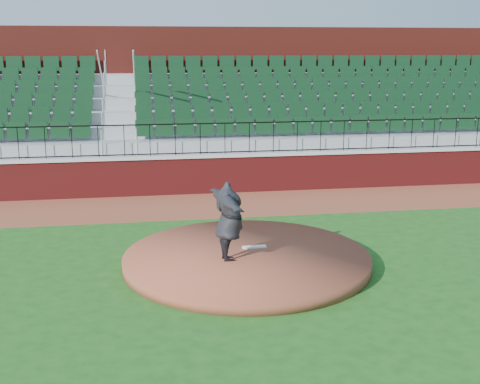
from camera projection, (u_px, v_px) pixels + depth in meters
ground at (251, 264)px, 13.71m from camera, size 90.00×90.00×0.00m
warning_track at (219, 204)px, 18.89m from camera, size 34.00×3.20×0.01m
field_wall at (213, 175)px, 20.29m from camera, size 34.00×0.35×1.20m
wall_cap at (213, 155)px, 20.14m from camera, size 34.00×0.45×0.10m
wall_railing at (213, 139)px, 20.02m from camera, size 34.00×0.05×1.00m
seating_stands at (204, 115)px, 22.52m from camera, size 34.00×5.10×4.60m
concourse_wall at (196, 96)px, 25.10m from camera, size 34.00×0.50×5.50m
pitchers_mound at (247, 259)px, 13.64m from camera, size 5.45×5.45×0.25m
pitching_rubber at (254, 247)px, 14.03m from camera, size 0.55×0.17×0.04m
pitcher at (229, 221)px, 13.05m from camera, size 0.85×2.18×1.72m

